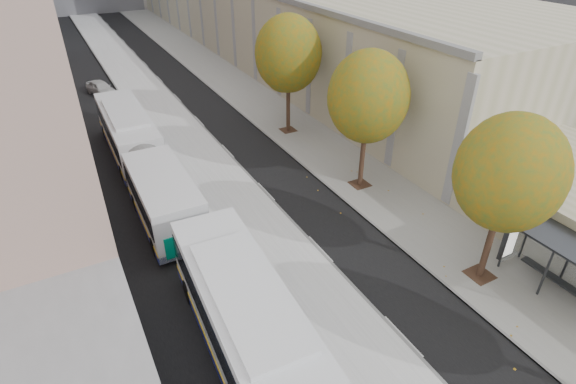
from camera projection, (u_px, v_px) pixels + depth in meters
bus_platform at (175, 130)px, 33.47m from camera, size 4.25×150.00×0.15m
sidewalk at (271, 112)px, 36.71m from camera, size 4.75×150.00×0.08m
bus_shelter at (567, 249)px, 18.20m from camera, size 1.90×4.40×2.53m
tree_c at (510, 173)px, 17.28m from camera, size 4.20×4.20×7.28m
tree_d at (368, 97)px, 23.91m from camera, size 4.40×4.40×7.60m
tree_e at (288, 54)px, 30.54m from camera, size 4.60×4.60×7.92m
bus_far at (141, 156)px, 26.54m from camera, size 2.75×17.48×2.91m
distant_car at (101, 88)px, 40.03m from camera, size 2.50×3.89×1.23m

